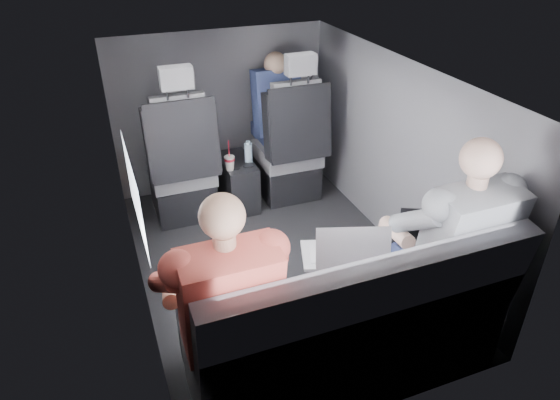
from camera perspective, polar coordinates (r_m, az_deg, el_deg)
name	(u,v)px	position (r m, az deg, el deg)	size (l,w,h in m)	color
floor	(275,262)	(3.55, -0.54, -7.15)	(2.60, 2.60, 0.00)	black
ceiling	(274,73)	(2.93, -0.67, 14.29)	(2.60, 2.60, 0.00)	#B2B2AD
panel_left	(130,204)	(3.03, -16.75, -0.45)	(0.02, 2.60, 1.35)	#56565B
panel_right	(396,156)	(3.56, 13.12, 4.91)	(0.02, 2.60, 1.35)	#56565B
panel_front	(221,111)	(4.32, -6.79, 10.05)	(1.80, 0.02, 1.35)	#56565B
panel_back	(382,310)	(2.23, 11.56, -12.25)	(1.80, 0.02, 1.35)	#56565B
side_window	(134,194)	(2.66, -16.30, 0.69)	(0.02, 0.75, 0.42)	white
seatbelt	(299,115)	(3.85, 2.18, 9.66)	(0.05, 0.01, 0.65)	black
front_seat_left	(182,172)	(3.93, -11.10, 3.17)	(0.52, 0.58, 1.26)	black
front_seat_right	(290,154)	(4.15, 1.15, 5.28)	(0.52, 0.58, 1.26)	black
center_console	(238,182)	(4.14, -4.86, 2.02)	(0.24, 0.48, 0.41)	black
rear_bench	(350,334)	(2.62, 7.95, -14.95)	(1.60, 0.57, 0.92)	slate
soda_cup	(230,162)	(3.89, -5.79, 4.30)	(0.08, 0.08, 0.25)	white
water_bottle	(248,153)	(3.99, -3.63, 5.43)	(0.06, 0.06, 0.18)	#AACCE6
laptop_white	(219,285)	(2.39, -7.00, -9.59)	(0.38, 0.36, 0.27)	white
laptop_silver	(343,254)	(2.58, 7.17, -6.09)	(0.43, 0.43, 0.26)	silver
laptop_black	(417,231)	(2.85, 15.42, -3.40)	(0.37, 0.39, 0.22)	black
passenger_rear_left	(223,303)	(2.29, -6.56, -11.59)	(0.52, 0.63, 1.25)	#2F3034
passenger_rear_right	(446,244)	(2.75, 18.49, -4.75)	(0.54, 0.66, 1.29)	navy
passenger_front_right	(276,105)	(4.23, -0.48, 10.83)	(0.38, 0.38, 0.75)	navy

